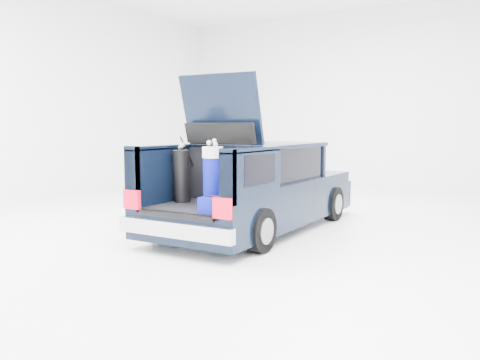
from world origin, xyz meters
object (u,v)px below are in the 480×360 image
Objects in this scene: car at (258,189)px; blue_golf_bag at (213,177)px; black_golf_bag at (182,176)px; blue_duffel at (217,205)px; red_suitcase at (245,189)px.

car is 4.89× the size of blue_golf_bag.
blue_duffel is at bearing -21.34° from black_golf_bag.
blue_duffel is (0.98, -0.55, -0.29)m from black_golf_bag.
car is 1.42m from red_suitcase.
car is 1.70m from blue_golf_bag.
black_golf_bag is 1.93× the size of blue_duffel.
black_golf_bag is (-0.50, -1.45, 0.32)m from car.
blue_golf_bag is at bearing 127.25° from blue_duffel.
car is 2.06m from blue_duffel.
red_suitcase is 0.61× the size of black_golf_bag.
blue_duffel is (0.48, -2.00, 0.03)m from car.
red_suitcase is 1.02m from black_golf_bag.
red_suitcase is 0.55× the size of blue_golf_bag.
car is at bearing 76.92° from blue_golf_bag.
car reaches higher than black_golf_bag.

